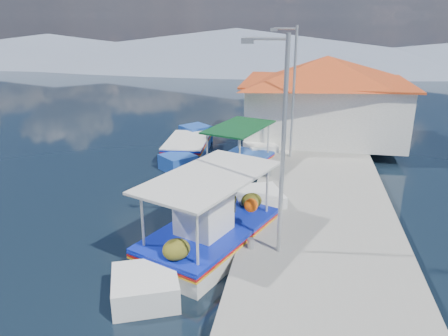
# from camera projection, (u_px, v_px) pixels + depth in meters

# --- Properties ---
(ground) EXTENTS (160.00, 160.00, 0.00)m
(ground) POSITION_uv_depth(u_px,v_px,m) (100.00, 289.00, 11.58)
(ground) COLOR black
(ground) RESTS_ON ground
(quay) EXTENTS (5.00, 44.00, 0.50)m
(quay) POSITION_uv_depth(u_px,v_px,m) (320.00, 205.00, 16.07)
(quay) COLOR gray
(quay) RESTS_ON ground
(bollards) EXTENTS (0.20, 17.20, 0.30)m
(bollards) POSITION_uv_depth(u_px,v_px,m) (262.00, 199.00, 15.59)
(bollards) COLOR #A5A8AD
(bollards) RESTS_ON quay
(main_caique) EXTENTS (4.43, 7.70, 2.74)m
(main_caique) POSITION_uv_depth(u_px,v_px,m) (210.00, 233.00, 13.41)
(main_caique) COLOR white
(main_caique) RESTS_ON ground
(caique_green_canopy) EXTENTS (3.32, 6.37, 2.51)m
(caique_green_canopy) POSITION_uv_depth(u_px,v_px,m) (239.00, 166.00, 19.92)
(caique_green_canopy) COLOR white
(caique_green_canopy) RESTS_ON ground
(caique_blue_hull) EXTENTS (2.31, 6.82, 1.22)m
(caique_blue_hull) POSITION_uv_depth(u_px,v_px,m) (188.00, 148.00, 22.77)
(caique_blue_hull) COLOR #1C48A9
(caique_blue_hull) RESTS_ON ground
(harbor_building) EXTENTS (10.49, 10.49, 4.40)m
(harbor_building) POSITION_uv_depth(u_px,v_px,m) (325.00, 96.00, 23.53)
(harbor_building) COLOR white
(harbor_building) RESTS_ON quay
(lamp_post_near) EXTENTS (1.21, 0.14, 6.00)m
(lamp_post_near) POSITION_uv_depth(u_px,v_px,m) (280.00, 138.00, 11.39)
(lamp_post_near) COLOR #A5A8AD
(lamp_post_near) RESTS_ON quay
(lamp_post_far) EXTENTS (1.21, 0.14, 6.00)m
(lamp_post_far) POSITION_uv_depth(u_px,v_px,m) (292.00, 86.00, 19.75)
(lamp_post_far) COLOR #A5A8AD
(lamp_post_far) RESTS_ON quay
(mountain_ridge) EXTENTS (171.40, 96.00, 5.50)m
(mountain_ridge) POSITION_uv_depth(u_px,v_px,m) (316.00, 52.00, 61.76)
(mountain_ridge) COLOR slate
(mountain_ridge) RESTS_ON ground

